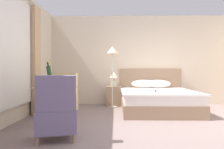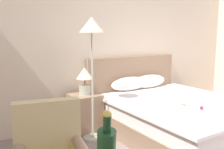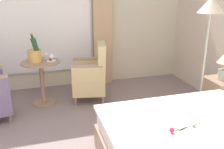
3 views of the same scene
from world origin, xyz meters
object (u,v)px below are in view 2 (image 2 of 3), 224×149
object	(u,v)px
bed	(173,114)
nightstand	(85,113)
floor_lamp_brass	(92,37)
bedside_lamp	(85,78)

from	to	relation	value
bed	nightstand	world-z (taller)	bed
floor_lamp_brass	bedside_lamp	bearing A→B (deg)	83.14
bed	floor_lamp_brass	distance (m)	1.68
bedside_lamp	bed	bearing A→B (deg)	-35.16
bed	nightstand	distance (m)	1.35
bedside_lamp	floor_lamp_brass	size ratio (longest dim) A/B	0.24
bedside_lamp	floor_lamp_brass	bearing A→B (deg)	-96.86
bed	bedside_lamp	size ratio (longest dim) A/B	5.35
nightstand	floor_lamp_brass	size ratio (longest dim) A/B	0.34
nightstand	bed	bearing A→B (deg)	-35.16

